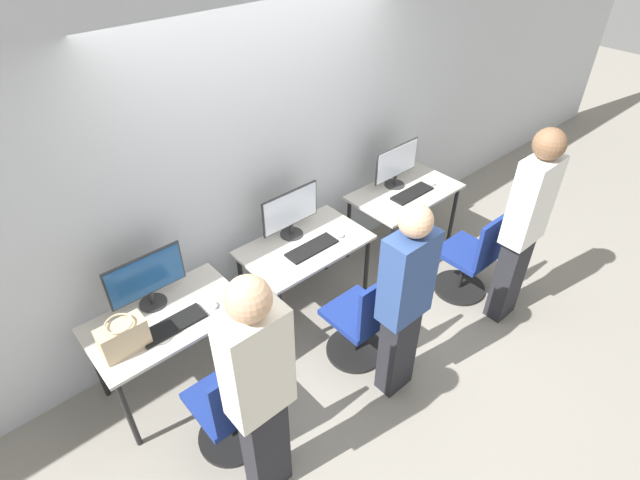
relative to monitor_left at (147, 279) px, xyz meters
name	(u,v)px	position (x,y,z in m)	size (l,w,h in m)	color
ground_plane	(330,325)	(1.26, -0.50, -0.94)	(20.00, 20.00, 0.00)	gray
wall_back	(267,150)	(1.26, 0.26, 0.46)	(12.00, 0.05, 2.80)	#B7BCC1
desk_left	(168,326)	(0.00, -0.18, -0.32)	(1.06, 0.64, 0.71)	#BCB7AD
monitor_left	(147,279)	(0.00, 0.00, 0.00)	(0.56, 0.20, 0.43)	#2D2D2D
keyboard_left	(173,325)	(0.00, -0.29, -0.22)	(0.45, 0.16, 0.02)	black
mouse_left	(213,305)	(0.31, -0.31, -0.22)	(0.06, 0.09, 0.03)	silver
office_chair_left	(232,410)	(0.04, -0.89, -0.57)	(0.48, 0.48, 0.90)	black
person_left	(259,389)	(0.05, -1.26, 0.03)	(0.36, 0.23, 1.75)	#232328
desk_center	(305,252)	(1.26, -0.18, -0.32)	(1.06, 0.64, 0.71)	#BCB7AD
monitor_center	(291,212)	(1.26, -0.01, 0.00)	(0.56, 0.20, 0.43)	#2D2D2D
keyboard_center	(312,248)	(1.26, -0.27, -0.22)	(0.45, 0.16, 0.02)	black
mouse_center	(340,234)	(1.55, -0.29, -0.22)	(0.06, 0.09, 0.03)	silver
office_chair_center	(362,323)	(1.22, -0.91, -0.57)	(0.48, 0.48, 0.90)	black
person_center	(405,299)	(1.22, -1.28, -0.04)	(0.36, 0.22, 1.65)	#232328
desk_right	(404,198)	(2.52, -0.18, -0.32)	(1.06, 0.64, 0.71)	#BCB7AD
monitor_right	(396,164)	(2.52, -0.04, 0.00)	(0.56, 0.20, 0.43)	#2D2D2D
keyboard_right	(412,193)	(2.52, -0.26, -0.22)	(0.45, 0.16, 0.02)	black
mouse_right	(431,183)	(2.81, -0.27, -0.22)	(0.06, 0.09, 0.03)	silver
office_chair_right	(470,261)	(2.49, -1.02, -0.57)	(0.48, 0.48, 0.90)	black
person_right	(525,223)	(2.51, -1.39, 0.04)	(0.36, 0.23, 1.78)	#232328
handbag	(123,337)	(-0.32, -0.28, -0.12)	(0.30, 0.18, 0.25)	tan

